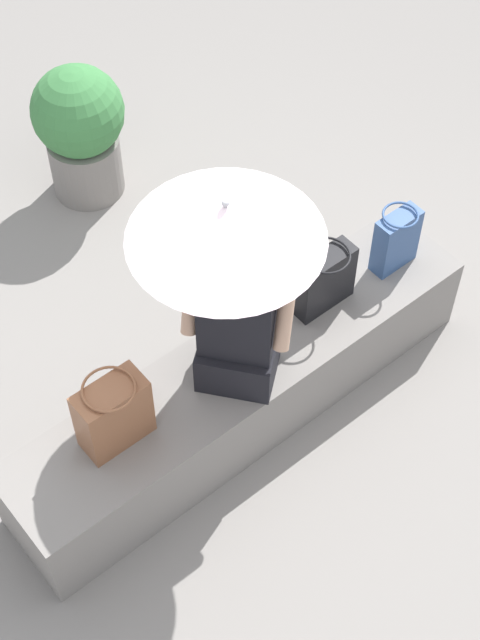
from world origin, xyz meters
The scene contains 8 objects.
ground_plane centered at (0.00, 0.00, 0.00)m, with size 14.00×14.00×0.00m, color gray.
stone_bench centered at (0.00, 0.00, 0.23)m, with size 2.45×0.50×0.45m, color gray.
person_seated centered at (-0.06, -0.04, 0.84)m, with size 0.45×0.49×0.90m.
parasol centered at (-0.07, 0.01, 1.41)m, with size 0.80×0.80×1.08m.
handbag_black centered at (0.52, 0.02, 0.62)m, with size 0.31×0.23×0.34m.
tote_bag_canvas centered at (-0.67, 0.03, 0.63)m, with size 0.31×0.23×0.37m.
shoulder_bag_spare centered at (0.95, -0.01, 0.62)m, with size 0.23×0.18×0.35m.
planter_near centered at (0.31, 1.80, 0.46)m, with size 0.52×0.52×0.84m.
Camera 1 is at (-1.68, -2.03, 4.15)m, focal length 55.42 mm.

